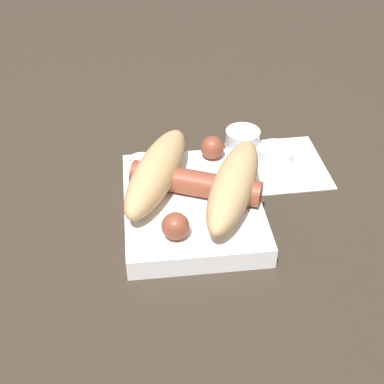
{
  "coord_description": "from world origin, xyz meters",
  "views": [
    {
      "loc": [
        -0.55,
        0.06,
        0.48
      ],
      "look_at": [
        0.0,
        0.0,
        0.04
      ],
      "focal_mm": 50.0,
      "sensor_mm": 36.0,
      "label": 1
    }
  ],
  "objects_px": {
    "sausage": "(195,183)",
    "condiment_cup_far": "(243,139)",
    "condiment_cup_near": "(276,156)",
    "food_tray": "(192,206)",
    "bread_roll": "(195,178)"
  },
  "relations": [
    {
      "from": "food_tray",
      "to": "condiment_cup_far",
      "type": "height_order",
      "value": "food_tray"
    },
    {
      "from": "bread_roll",
      "to": "condiment_cup_far",
      "type": "distance_m",
      "value": 0.19
    },
    {
      "from": "food_tray",
      "to": "condiment_cup_near",
      "type": "bearing_deg",
      "value": -52.94
    },
    {
      "from": "food_tray",
      "to": "condiment_cup_near",
      "type": "relative_size",
      "value": 4.0
    },
    {
      "from": "condiment_cup_near",
      "to": "sausage",
      "type": "bearing_deg",
      "value": 125.73
    },
    {
      "from": "sausage",
      "to": "condiment_cup_near",
      "type": "relative_size",
      "value": 3.55
    },
    {
      "from": "sausage",
      "to": "condiment_cup_near",
      "type": "bearing_deg",
      "value": -54.27
    },
    {
      "from": "food_tray",
      "to": "condiment_cup_near",
      "type": "xyz_separation_m",
      "value": [
        0.11,
        -0.14,
        -0.0
      ]
    },
    {
      "from": "food_tray",
      "to": "bread_roll",
      "type": "height_order",
      "value": "bread_roll"
    },
    {
      "from": "sausage",
      "to": "condiment_cup_far",
      "type": "distance_m",
      "value": 0.18
    },
    {
      "from": "condiment_cup_near",
      "to": "condiment_cup_far",
      "type": "relative_size",
      "value": 1.0
    },
    {
      "from": "food_tray",
      "to": "condiment_cup_far",
      "type": "relative_size",
      "value": 4.0
    },
    {
      "from": "sausage",
      "to": "bread_roll",
      "type": "bearing_deg",
      "value": 125.18
    },
    {
      "from": "food_tray",
      "to": "bread_roll",
      "type": "bearing_deg",
      "value": -28.07
    },
    {
      "from": "food_tray",
      "to": "sausage",
      "type": "distance_m",
      "value": 0.03
    }
  ]
}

